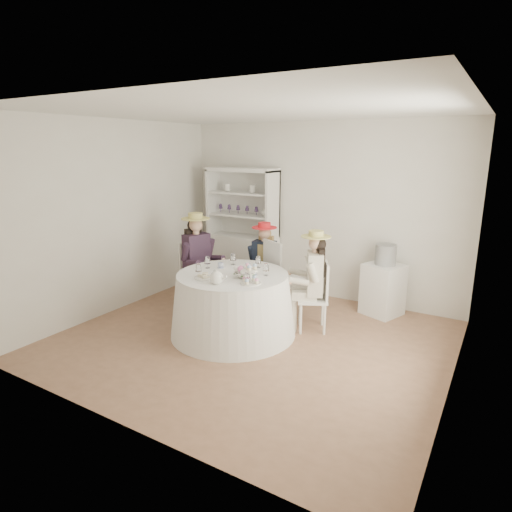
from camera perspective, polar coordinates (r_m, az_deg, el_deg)
The scene contains 23 objects.
ground at distance 5.39m, azimuth -0.55°, elevation -11.10°, with size 4.50×4.50×0.00m, color brown.
ceiling at distance 4.89m, azimuth -0.63°, elevation 18.83°, with size 4.50×4.50×0.00m, color white.
wall_back at distance 6.73m, azimuth 8.36°, elevation 5.91°, with size 4.50×4.50×0.00m, color silver.
wall_front at distance 3.47m, azimuth -18.09°, elevation -2.54°, with size 4.50×4.50×0.00m, color silver.
wall_left at distance 6.42m, azimuth -18.08°, elevation 4.95°, with size 4.50×4.50×0.00m, color silver.
wall_right at distance 4.28m, azimuth 26.08°, elevation -0.20°, with size 4.50×4.50×0.00m, color silver.
tea_table at distance 5.43m, azimuth -3.09°, elevation -6.40°, with size 1.58×1.58×0.80m.
hutch at distance 7.21m, azimuth -1.69°, elevation 1.42°, with size 1.24×0.61×1.99m.
side_table at distance 6.32m, azimuth 16.56°, elevation -4.29°, with size 0.47×0.47×0.73m, color silver.
hatbox at distance 6.18m, azimuth 16.89°, elevation 0.19°, with size 0.29×0.29×0.29m, color black.
guest_left at distance 6.18m, azimuth -7.77°, elevation -0.00°, with size 0.58×0.54×1.42m.
guest_mid at distance 6.22m, azimuth 1.04°, elevation -0.55°, with size 0.47×0.49×1.27m.
guest_right at distance 5.47m, azimuth 7.59°, elevation -2.54°, with size 0.56×0.51×1.32m.
spare_chair at distance 6.04m, azimuth 3.12°, elevation -2.48°, with size 0.59×0.59×1.07m.
teacup_a at distance 5.55m, azimuth -4.74°, elevation -1.29°, with size 0.08×0.08×0.06m, color white.
teacup_b at distance 5.50m, azimuth -1.11°, elevation -1.38°, with size 0.07×0.07×0.06m, color white.
teacup_c at distance 5.21m, azimuth -0.38°, elevation -2.24°, with size 0.09×0.09×0.07m, color white.
flower_bowl at distance 5.13m, azimuth -1.45°, elevation -2.58°, with size 0.24×0.24×0.06m, color white.
flower_arrangement at distance 5.12m, azimuth -1.50°, elevation -1.91°, with size 0.19×0.19×0.07m.
table_teapot at distance 4.91m, azimuth -5.26°, elevation -2.89°, with size 0.23×0.16×0.17m.
sandwich_plate at distance 5.15m, azimuth -6.83°, elevation -2.78°, with size 0.26×0.26×0.06m.
cupcake_stand at distance 4.89m, azimuth -0.74°, elevation -2.76°, with size 0.24×0.24×0.23m.
stemware_set at distance 5.28m, azimuth -3.16°, elevation -1.57°, with size 0.89×0.89×0.15m.
Camera 1 is at (2.54, -4.16, 2.31)m, focal length 30.00 mm.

